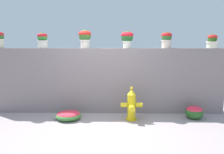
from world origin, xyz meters
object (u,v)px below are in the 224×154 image
at_px(potted_plant_3, 127,37).
at_px(potted_plant_4, 167,39).
at_px(potted_plant_1, 42,39).
at_px(potted_plant_2, 85,37).
at_px(fire_hydrant, 132,105).
at_px(potted_plant_5, 212,41).
at_px(flower_bush_right, 194,112).
at_px(flower_bush_left, 68,115).

distance_m(potted_plant_3, potted_plant_4, 1.02).
height_order(potted_plant_1, potted_plant_2, potted_plant_2).
bearing_deg(potted_plant_2, fire_hydrant, -29.04).
xyz_separation_m(potted_plant_2, potted_plant_5, (3.27, -0.07, -0.10)).
bearing_deg(potted_plant_3, flower_bush_right, -17.80).
bearing_deg(flower_bush_right, fire_hydrant, -175.37).
xyz_separation_m(potted_plant_5, fire_hydrant, (-2.08, -0.59, -1.54)).
distance_m(potted_plant_2, potted_plant_5, 3.28).
xyz_separation_m(potted_plant_4, fire_hydrant, (-0.93, -0.66, -1.60)).
distance_m(potted_plant_4, potted_plant_5, 1.15).
distance_m(potted_plant_1, potted_plant_2, 1.11).
relative_size(potted_plant_4, potted_plant_5, 1.17).
relative_size(potted_plant_3, fire_hydrant, 0.55).
bearing_deg(potted_plant_3, flower_bush_left, -155.80).
height_order(potted_plant_1, potted_plant_5, potted_plant_1).
bearing_deg(fire_hydrant, potted_plant_4, 35.27).
bearing_deg(potted_plant_2, flower_bush_right, -11.04).
height_order(potted_plant_2, fire_hydrant, potted_plant_2).
xyz_separation_m(potted_plant_1, flower_bush_right, (3.85, -0.50, -1.77)).
bearing_deg(fire_hydrant, flower_bush_right, 4.63).
height_order(potted_plant_3, flower_bush_left, potted_plant_3).
bearing_deg(potted_plant_4, flower_bush_right, -40.34).
xyz_separation_m(potted_plant_5, flower_bush_left, (-3.61, -0.59, -1.80)).
bearing_deg(potted_plant_2, flower_bush_left, -117.49).
relative_size(potted_plant_2, flower_bush_right, 1.10).
height_order(potted_plant_1, potted_plant_3, potted_plant_3).
distance_m(potted_plant_4, flower_bush_right, 1.97).
height_order(potted_plant_4, flower_bush_left, potted_plant_4).
bearing_deg(potted_plant_5, potted_plant_2, 178.80).
xyz_separation_m(potted_plant_2, potted_plant_4, (2.12, -0.00, -0.05)).
bearing_deg(flower_bush_left, potted_plant_1, 141.01).
distance_m(potted_plant_1, flower_bush_right, 4.27).
xyz_separation_m(potted_plant_3, potted_plant_5, (2.17, -0.06, -0.08)).
bearing_deg(potted_plant_3, potted_plant_2, 179.61).
height_order(potted_plant_4, potted_plant_5, potted_plant_4).
bearing_deg(flower_bush_right, potted_plant_4, 139.66).
xyz_separation_m(potted_plant_2, flower_bush_right, (2.75, -0.54, -1.84)).
height_order(potted_plant_5, flower_bush_left, potted_plant_5).
relative_size(potted_plant_1, potted_plant_4, 0.96).
bearing_deg(fire_hydrant, potted_plant_3, 97.89).
bearing_deg(potted_plant_5, potted_plant_3, 178.39).
bearing_deg(fire_hydrant, potted_plant_5, 15.93).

